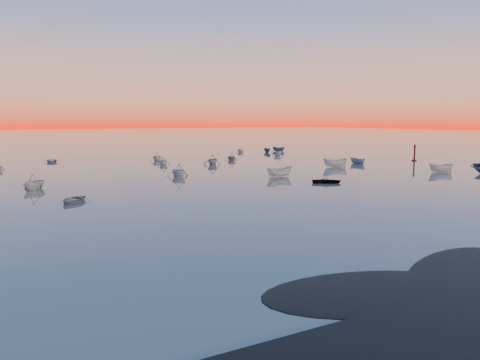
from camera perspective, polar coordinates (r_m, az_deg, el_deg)
ground at (r=118.46m, az=-18.56°, el=3.21°), size 600.00×600.00×0.00m
mud_lobes at (r=28.16m, az=25.97°, el=-9.40°), size 140.00×6.00×0.07m
moored_fleet at (r=73.03m, az=-11.43°, el=1.10°), size 124.00×58.00×1.20m
boat_near_center at (r=64.34m, az=4.83°, el=0.39°), size 1.78×4.02×1.38m
boat_near_right at (r=65.24m, az=-7.48°, el=0.45°), size 4.03×2.17×1.35m
channel_marker at (r=95.14m, az=20.50°, el=3.00°), size 0.94×0.94×3.34m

